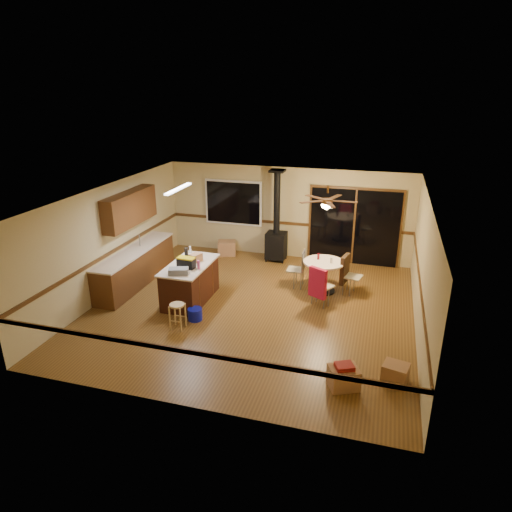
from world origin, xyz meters
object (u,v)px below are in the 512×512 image
at_px(toolbox_black, 186,263).
at_px(chair_left, 300,265).
at_px(kitchen_island, 190,282).
at_px(box_under_window, 227,248).
at_px(box_corner_a, 344,378).
at_px(bar_stool, 178,316).
at_px(box_corner_b, 395,373).
at_px(wood_stove, 276,236).
at_px(toolbox_grey, 178,271).
at_px(chair_right, 346,269).
at_px(blue_bucket, 195,314).
at_px(dining_table, 323,271).
at_px(chair_near, 318,283).

distance_m(toolbox_black, chair_left, 2.83).
height_order(kitchen_island, box_under_window, kitchen_island).
bearing_deg(box_under_window, box_corner_a, -53.67).
relative_size(bar_stool, box_corner_b, 1.34).
relative_size(toolbox_black, box_corner_a, 0.82).
bearing_deg(box_corner_a, box_under_window, 126.33).
bearing_deg(bar_stool, wood_stove, 76.80).
bearing_deg(box_corner_b, toolbox_grey, 163.62).
bearing_deg(box_corner_a, wood_stove, 114.75).
distance_m(toolbox_black, chair_right, 3.77).
bearing_deg(blue_bucket, bar_stool, -113.81).
bearing_deg(wood_stove, box_under_window, 178.10).
xyz_separation_m(dining_table, chair_left, (-0.59, 0.10, 0.05)).
height_order(kitchen_island, blue_bucket, kitchen_island).
bearing_deg(chair_near, kitchen_island, -170.64).
bearing_deg(toolbox_black, chair_left, 36.02).
bearing_deg(dining_table, toolbox_grey, -146.26).
distance_m(dining_table, chair_right, 0.53).
bearing_deg(dining_table, wood_stove, 132.81).
distance_m(toolbox_grey, box_corner_b, 4.85).
xyz_separation_m(wood_stove, toolbox_black, (-1.27, -3.25, 0.28)).
xyz_separation_m(chair_near, box_corner_a, (0.88, -2.79, -0.42)).
bearing_deg(box_corner_b, box_under_window, 133.71).
bearing_deg(box_corner_b, toolbox_black, 159.32).
distance_m(kitchen_island, box_under_window, 3.12).
relative_size(chair_near, chair_right, 1.00).
bearing_deg(chair_left, chair_near, -57.80).
bearing_deg(dining_table, toolbox_black, -151.64).
bearing_deg(blue_bucket, toolbox_grey, 149.36).
bearing_deg(kitchen_island, chair_near, 9.36).
height_order(toolbox_grey, chair_left, toolbox_grey).
xyz_separation_m(kitchen_island, chair_near, (2.90, 0.48, 0.14)).
distance_m(toolbox_black, box_corner_a, 4.38).
distance_m(wood_stove, toolbox_grey, 3.86).
xyz_separation_m(chair_left, box_corner_b, (2.31, -3.37, -0.42)).
relative_size(bar_stool, dining_table, 0.56).
relative_size(wood_stove, box_corner_b, 6.11).
relative_size(blue_bucket, box_corner_b, 0.75).
relative_size(toolbox_black, box_under_window, 0.75).
bearing_deg(toolbox_grey, dining_table, 33.74).
relative_size(dining_table, box_under_window, 1.89).
distance_m(toolbox_black, bar_stool, 1.33).
relative_size(chair_right, box_corner_b, 1.70).
height_order(chair_right, box_corner_b, chair_right).
relative_size(kitchen_island, box_corner_b, 4.07).
relative_size(kitchen_island, blue_bucket, 5.41).
height_order(bar_stool, box_corner_b, bar_stool).
height_order(dining_table, box_corner_b, dining_table).
bearing_deg(kitchen_island, dining_table, 24.88).
distance_m(chair_left, box_corner_b, 4.11).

